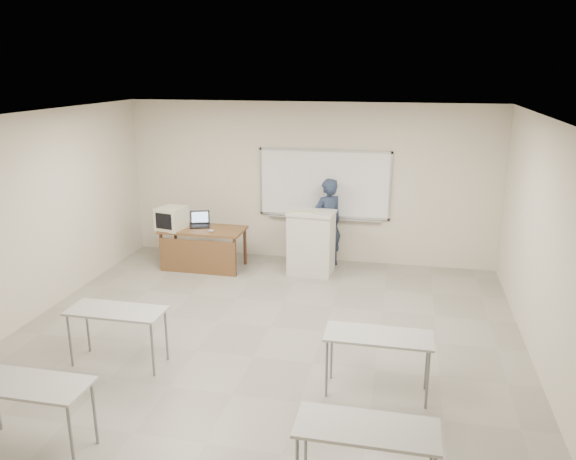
% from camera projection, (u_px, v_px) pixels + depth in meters
% --- Properties ---
extents(floor, '(7.00, 8.00, 0.01)m').
position_uv_depth(floor, '(253.00, 357.00, 7.24)').
color(floor, gray).
rests_on(floor, ground).
extents(whiteboard, '(2.48, 0.10, 1.31)m').
position_uv_depth(whiteboard, '(324.00, 185.00, 10.49)').
color(whiteboard, white).
rests_on(whiteboard, floor).
extents(student_desks, '(4.40, 2.20, 0.73)m').
position_uv_depth(student_desks, '(217.00, 362.00, 5.79)').
color(student_desks, '#ABAAA5').
rests_on(student_desks, floor).
extents(instructor_desk, '(1.51, 0.76, 0.75)m').
position_uv_depth(instructor_desk, '(201.00, 240.00, 10.24)').
color(instructor_desk, brown).
rests_on(instructor_desk, floor).
extents(podium, '(0.81, 0.59, 1.15)m').
position_uv_depth(podium, '(311.00, 243.00, 10.05)').
color(podium, silver).
rests_on(podium, floor).
extents(crt_monitor, '(0.44, 0.49, 0.42)m').
position_uv_depth(crt_monitor, '(172.00, 218.00, 10.23)').
color(crt_monitor, beige).
rests_on(crt_monitor, instructor_desk).
extents(laptop, '(0.36, 0.33, 0.26)m').
position_uv_depth(laptop, '(201.00, 223.00, 10.44)').
color(laptop, black).
rests_on(laptop, instructor_desk).
extents(mouse, '(0.11, 0.08, 0.04)m').
position_uv_depth(mouse, '(211.00, 231.00, 10.08)').
color(mouse, '#A5A6AC').
rests_on(mouse, instructor_desk).
extents(keyboard, '(0.41, 0.15, 0.02)m').
position_uv_depth(keyboard, '(302.00, 212.00, 9.80)').
color(keyboard, beige).
rests_on(keyboard, podium).
extents(presenter, '(0.72, 0.71, 1.67)m').
position_uv_depth(presenter, '(327.00, 223.00, 10.36)').
color(presenter, black).
rests_on(presenter, floor).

